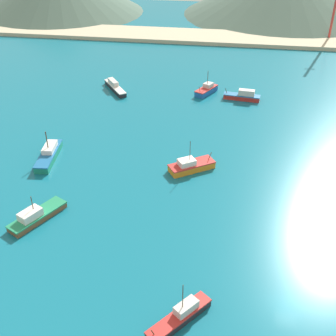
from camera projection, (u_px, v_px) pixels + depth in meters
name	position (u px, v px, depth m)	size (l,w,h in m)	color
ground	(276.00, 175.00, 78.93)	(260.00, 280.00, 0.50)	#146B7F
fishing_boat_0	(49.00, 154.00, 82.73)	(3.83, 10.90, 5.63)	#198466
fishing_boat_1	(191.00, 166.00, 79.43)	(8.66, 7.17, 5.98)	orange
fishing_boat_5	(181.00, 316.00, 51.62)	(7.26, 8.28, 5.79)	#232328
fishing_boat_6	(243.00, 96.00, 105.93)	(8.93, 3.20, 2.57)	red
fishing_boat_8	(115.00, 87.00, 111.16)	(7.87, 10.07, 2.23)	#232328
fishing_boat_9	(36.00, 216.00, 67.38)	(6.97, 9.85, 4.58)	brown
fishing_boat_10	(207.00, 90.00, 109.16)	(5.53, 7.50, 5.68)	#1E5BA8
beach_strip	(264.00, 39.00, 146.82)	(247.00, 15.74, 1.20)	#C6B793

